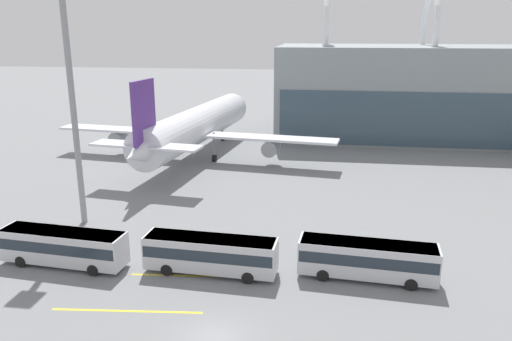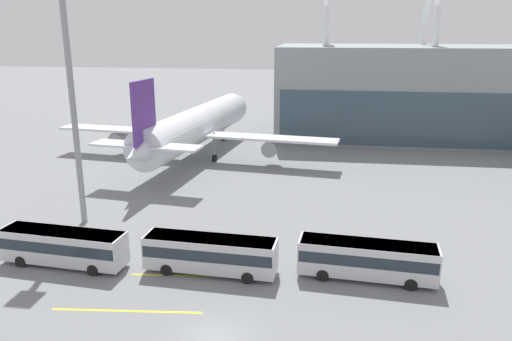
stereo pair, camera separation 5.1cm
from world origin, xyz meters
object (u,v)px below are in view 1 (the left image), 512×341
at_px(airliner_at_gate_near, 194,127).
at_px(shuttle_bus_2, 367,258).
at_px(shuttle_bus_1, 210,252).
at_px(floodlight_mast, 70,78).
at_px(shuttle_bus_0, 63,245).

height_order(airliner_at_gate_near, shuttle_bus_2, airliner_at_gate_near).
relative_size(shuttle_bus_1, shuttle_bus_2, 1.00).
distance_m(shuttle_bus_1, floodlight_mast, 22.54).
height_order(airliner_at_gate_near, floodlight_mast, floodlight_mast).
bearing_deg(shuttle_bus_1, shuttle_bus_0, -174.91).
height_order(airliner_at_gate_near, shuttle_bus_1, airliner_at_gate_near).
bearing_deg(shuttle_bus_0, floodlight_mast, 112.43).
distance_m(airliner_at_gate_near, shuttle_bus_0, 37.40).
xyz_separation_m(shuttle_bus_2, floodlight_mast, (-28.61, 8.44, 13.17)).
height_order(shuttle_bus_2, floodlight_mast, floodlight_mast).
relative_size(airliner_at_gate_near, shuttle_bus_2, 3.97).
distance_m(airliner_at_gate_near, shuttle_bus_1, 38.57).
bearing_deg(shuttle_bus_2, shuttle_bus_1, -171.74).
distance_m(shuttle_bus_0, shuttle_bus_1, 12.82).
bearing_deg(shuttle_bus_2, shuttle_bus_0, -172.61).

